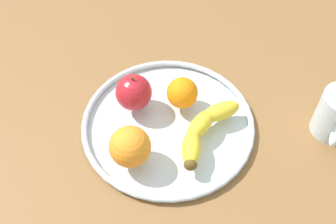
# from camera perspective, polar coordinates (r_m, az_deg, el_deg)

# --- Properties ---
(ground_plane) EXTENTS (1.28, 1.28, 0.04)m
(ground_plane) POSITION_cam_1_polar(r_m,az_deg,el_deg) (0.86, 0.00, -2.77)
(ground_plane) COLOR brown
(fruit_bowl) EXTENTS (0.35, 0.35, 0.02)m
(fruit_bowl) POSITION_cam_1_polar(r_m,az_deg,el_deg) (0.84, 0.00, -1.63)
(fruit_bowl) COLOR silver
(fruit_bowl) RESTS_ON ground_plane
(banana) EXTENTS (0.19, 0.10, 0.04)m
(banana) POSITION_cam_1_polar(r_m,az_deg,el_deg) (0.80, 4.92, -2.36)
(banana) COLOR yellow
(banana) RESTS_ON fruit_bowl
(apple) EXTENTS (0.07, 0.07, 0.08)m
(apple) POSITION_cam_1_polar(r_m,az_deg,el_deg) (0.83, -4.69, 2.68)
(apple) COLOR #B01D25
(apple) RESTS_ON fruit_bowl
(orange_front_left) EXTENTS (0.06, 0.06, 0.06)m
(orange_front_left) POSITION_cam_1_polar(r_m,az_deg,el_deg) (0.84, 1.95, 2.63)
(orange_front_left) COLOR orange
(orange_front_left) RESTS_ON fruit_bowl
(orange_back_right) EXTENTS (0.08, 0.08, 0.08)m
(orange_back_right) POSITION_cam_1_polar(r_m,az_deg,el_deg) (0.76, -5.19, -4.71)
(orange_back_right) COLOR orange
(orange_back_right) RESTS_ON fruit_bowl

